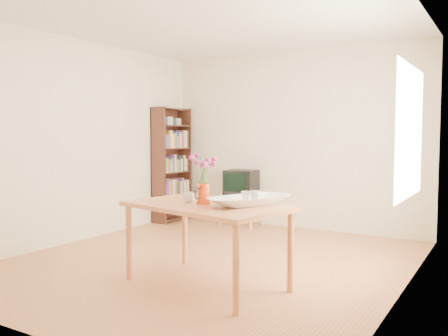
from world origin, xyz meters
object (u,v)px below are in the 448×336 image
Objects in this scene: television at (242,182)px; mug at (190,197)px; table at (206,213)px; bowl at (250,178)px; pitcher at (204,195)px.

mug is at bearing -76.26° from television.
table is 3.07× the size of bowl.
table is 3.36× the size of television.
pitcher reaches higher than television.
bowl is 1.10× the size of television.
mug is 0.62m from bowl.
bowl is at bearing -65.14° from television.
bowl is (0.58, 0.10, 0.20)m from mug.
bowl reaches higher than pitcher.
mug is 0.23× the size of bowl.
pitcher is at bearing -73.23° from television.
television is at bearing 124.02° from table.
television reaches higher than table.
mug is at bearing -178.91° from pitcher.
pitcher is 0.39× the size of bowl.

